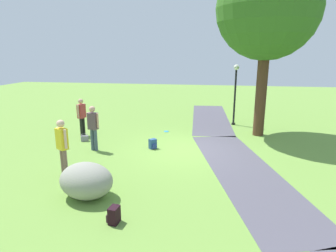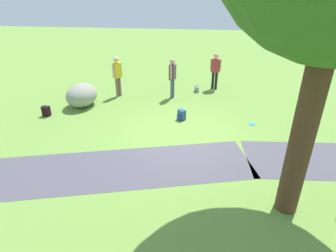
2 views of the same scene
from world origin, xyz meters
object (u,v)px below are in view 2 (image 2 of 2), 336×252
Objects in this scene: handbag_on_grass at (197,89)px; backpack_by_boulder at (46,111)px; woman_with_handbag at (215,69)px; man_near_boulder at (172,75)px; lawn_boulder at (82,95)px; frisbee_on_grass at (252,124)px; passerby_on_path at (117,74)px; spare_backpack_on_lawn at (181,115)px.

backpack_by_boulder is (5.81, 3.41, 0.05)m from handbag_on_grass.
woman_with_handbag is 0.98× the size of man_near_boulder.
woman_with_handbag is 2.37m from man_near_boulder.
frisbee_on_grass is (-6.90, 0.98, -0.47)m from lawn_boulder.
passerby_on_path is (-1.22, -1.30, 0.58)m from lawn_boulder.
spare_backpack_on_lawn is (-0.57, 2.25, -0.85)m from man_near_boulder.
spare_backpack_on_lawn is at bearing 168.33° from lawn_boulder.
passerby_on_path reaches higher than handbag_on_grass.
spare_backpack_on_lawn is (-4.26, 0.88, -0.29)m from lawn_boulder.
spare_backpack_on_lawn is at bearing -177.40° from backpack_by_boulder.
lawn_boulder is 0.97× the size of woman_with_handbag.
frisbee_on_grass is (-2.64, 0.10, -0.18)m from spare_backpack_on_lawn.
spare_backpack_on_lawn is at bearing 144.37° from passerby_on_path.
lawn_boulder is at bearing 26.22° from woman_with_handbag.
woman_with_handbag reaches higher than lawn_boulder.
man_near_boulder reaches higher than handbag_on_grass.
spare_backpack_on_lawn is (-3.04, 2.18, -0.87)m from passerby_on_path.
man_near_boulder is at bearing -152.25° from backpack_by_boulder.
man_near_boulder reaches higher than lawn_boulder.
handbag_on_grass is at bearing -56.83° from frisbee_on_grass.
woman_with_handbag is 4.35× the size of spare_backpack_on_lawn.
man_near_boulder reaches higher than woman_with_handbag.
passerby_on_path reaches higher than man_near_boulder.
passerby_on_path is at bearing -35.63° from spare_backpack_on_lawn.
woman_with_handbag is 7.24× the size of frisbee_on_grass.
man_near_boulder is at bearing -159.64° from lawn_boulder.
handbag_on_grass is 0.85× the size of spare_backpack_on_lawn.
passerby_on_path is 6.21m from frisbee_on_grass.
man_near_boulder is (-3.69, -1.37, 0.56)m from lawn_boulder.
passerby_on_path reaches higher than spare_backpack_on_lawn.
lawn_boulder is 6.99m from frisbee_on_grass.
woman_with_handbag reaches higher than handbag_on_grass.
man_near_boulder is (1.92, 1.39, 0.03)m from woman_with_handbag.
passerby_on_path is 7.55× the size of frisbee_on_grass.
passerby_on_path is 4.53× the size of spare_backpack_on_lawn.
passerby_on_path is at bearing -133.06° from backpack_by_boulder.
backpack_by_boulder is (1.04, 1.12, -0.29)m from lawn_boulder.
man_near_boulder is 5.42m from backpack_by_boulder.
passerby_on_path reaches higher than backpack_by_boulder.
lawn_boulder is 7.06× the size of frisbee_on_grass.
backpack_by_boulder is at bearing 46.94° from passerby_on_path.
passerby_on_path is 5.31× the size of handbag_on_grass.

